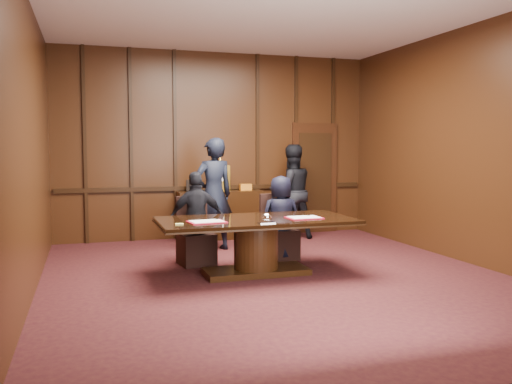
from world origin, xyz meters
TOP-DOWN VIEW (x-y plane):
  - room at (0.07, 0.14)m, footprint 7.00×7.04m
  - sideboard at (0.00, 3.26)m, footprint 1.60×0.45m
  - conference_table at (-0.22, 0.31)m, footprint 2.62×1.32m
  - folder_left at (-0.93, 0.15)m, footprint 0.49×0.38m
  - folder_right at (0.41, 0.16)m, footprint 0.47×0.34m
  - inkstand at (-0.22, -0.14)m, footprint 0.20×0.14m
  - notepad at (-1.30, 0.05)m, footprint 0.11×0.09m
  - chair_left at (-0.88, 1.19)m, footprint 0.54×0.54m
  - chair_right at (0.43, 1.19)m, footprint 0.52×0.52m
  - signatory_left at (-0.87, 1.11)m, footprint 0.81×0.35m
  - signatory_right at (0.43, 1.11)m, footprint 0.64×0.42m
  - witness_left at (-0.38, 2.18)m, footprint 0.76×0.58m
  - witness_right at (1.28, 2.88)m, footprint 0.88×0.70m

SIDE VIEW (x-z plane):
  - chair_left at x=-0.88m, z-range -0.20..0.79m
  - chair_right at x=0.43m, z-range -0.20..0.79m
  - sideboard at x=0.00m, z-range -0.28..1.26m
  - conference_table at x=-0.22m, z-range 0.13..0.89m
  - signatory_right at x=0.43m, z-range 0.00..1.29m
  - signatory_left at x=-0.87m, z-range 0.00..1.37m
  - notepad at x=-1.30m, z-range 0.76..0.77m
  - folder_left at x=-0.93m, z-range 0.76..0.78m
  - folder_right at x=0.41m, z-range 0.76..0.78m
  - inkstand at x=-0.22m, z-range 0.76..0.87m
  - witness_right at x=1.28m, z-range 0.00..1.77m
  - witness_left at x=-0.38m, z-range 0.00..1.87m
  - room at x=0.07m, z-range -0.03..3.47m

